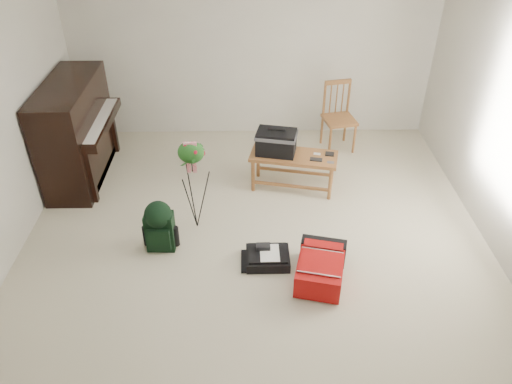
{
  "coord_description": "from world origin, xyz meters",
  "views": [
    {
      "loc": [
        -0.07,
        -3.9,
        3.55
      ],
      "look_at": [
        0.01,
        0.35,
        0.56
      ],
      "focal_mm": 35.0,
      "sensor_mm": 36.0,
      "label": 1
    }
  ],
  "objects_px": {
    "bench": "(282,148)",
    "flower_stand": "(194,186)",
    "red_suitcase": "(320,265)",
    "piano": "(77,133)",
    "dining_chair": "(339,117)",
    "black_duffel": "(268,257)",
    "green_backpack": "(159,224)"
  },
  "relations": [
    {
      "from": "bench",
      "to": "black_duffel",
      "type": "relative_size",
      "value": 2.49
    },
    {
      "from": "bench",
      "to": "dining_chair",
      "type": "relative_size",
      "value": 1.17
    },
    {
      "from": "dining_chair",
      "to": "flower_stand",
      "type": "height_order",
      "value": "flower_stand"
    },
    {
      "from": "dining_chair",
      "to": "red_suitcase",
      "type": "xyz_separation_m",
      "value": [
        -0.56,
        -2.57,
        -0.31
      ]
    },
    {
      "from": "flower_stand",
      "to": "dining_chair",
      "type": "bearing_deg",
      "value": 45.46
    },
    {
      "from": "piano",
      "to": "green_backpack",
      "type": "bearing_deg",
      "value": -50.97
    },
    {
      "from": "piano",
      "to": "green_backpack",
      "type": "relative_size",
      "value": 2.57
    },
    {
      "from": "black_duffel",
      "to": "dining_chair",
      "type": "bearing_deg",
      "value": 65.35
    },
    {
      "from": "bench",
      "to": "green_backpack",
      "type": "height_order",
      "value": "bench"
    },
    {
      "from": "piano",
      "to": "dining_chair",
      "type": "relative_size",
      "value": 1.59
    },
    {
      "from": "bench",
      "to": "green_backpack",
      "type": "distance_m",
      "value": 1.75
    },
    {
      "from": "flower_stand",
      "to": "red_suitcase",
      "type": "bearing_deg",
      "value": -30.72
    },
    {
      "from": "piano",
      "to": "green_backpack",
      "type": "distance_m",
      "value": 1.91
    },
    {
      "from": "dining_chair",
      "to": "black_duffel",
      "type": "height_order",
      "value": "dining_chair"
    },
    {
      "from": "red_suitcase",
      "to": "piano",
      "type": "bearing_deg",
      "value": 159.16
    },
    {
      "from": "bench",
      "to": "flower_stand",
      "type": "height_order",
      "value": "flower_stand"
    },
    {
      "from": "dining_chair",
      "to": "black_duffel",
      "type": "distance_m",
      "value": 2.63
    },
    {
      "from": "piano",
      "to": "black_duffel",
      "type": "relative_size",
      "value": 3.37
    },
    {
      "from": "black_duffel",
      "to": "bench",
      "type": "bearing_deg",
      "value": 80.77
    },
    {
      "from": "flower_stand",
      "to": "bench",
      "type": "bearing_deg",
      "value": 39.38
    },
    {
      "from": "bench",
      "to": "dining_chair",
      "type": "height_order",
      "value": "dining_chair"
    },
    {
      "from": "red_suitcase",
      "to": "black_duffel",
      "type": "xyz_separation_m",
      "value": [
        -0.51,
        0.2,
        -0.08
      ]
    },
    {
      "from": "piano",
      "to": "black_duffel",
      "type": "height_order",
      "value": "piano"
    },
    {
      "from": "piano",
      "to": "bench",
      "type": "relative_size",
      "value": 1.36
    },
    {
      "from": "green_backpack",
      "to": "flower_stand",
      "type": "distance_m",
      "value": 0.55
    },
    {
      "from": "black_duffel",
      "to": "red_suitcase",
      "type": "bearing_deg",
      "value": -22.42
    },
    {
      "from": "dining_chair",
      "to": "black_duffel",
      "type": "relative_size",
      "value": 2.12
    },
    {
      "from": "red_suitcase",
      "to": "bench",
      "type": "bearing_deg",
      "value": 114.06
    },
    {
      "from": "green_backpack",
      "to": "flower_stand",
      "type": "relative_size",
      "value": 0.52
    },
    {
      "from": "dining_chair",
      "to": "flower_stand",
      "type": "xyz_separation_m",
      "value": [
        -1.84,
        -1.76,
        0.09
      ]
    },
    {
      "from": "piano",
      "to": "bench",
      "type": "bearing_deg",
      "value": -7.8
    },
    {
      "from": "piano",
      "to": "dining_chair",
      "type": "xyz_separation_m",
      "value": [
        3.37,
        0.66,
        -0.14
      ]
    }
  ]
}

